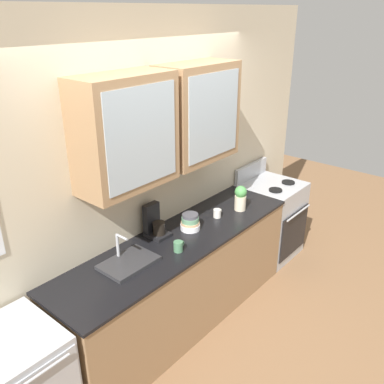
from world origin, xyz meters
TOP-DOWN VIEW (x-y plane):
  - ground_plane at (0.00, 0.00)m, footprint 10.00×10.00m
  - back_wall_unit at (-0.00, 0.32)m, footprint 4.85×0.46m
  - counter at (0.00, 0.00)m, footprint 2.52×0.66m
  - stove_range at (1.58, -0.00)m, footprint 0.64×0.67m
  - sink_faucet at (-0.56, 0.04)m, footprint 0.43×0.30m
  - bowl_stack at (0.18, 0.04)m, footprint 0.18×0.18m
  - vase at (0.80, -0.08)m, footprint 0.12×0.12m
  - cup_near_sink at (-0.16, -0.13)m, footprint 0.11×0.08m
  - cup_near_bowls at (0.53, -0.01)m, footprint 0.11×0.07m
  - coffee_maker at (-0.10, 0.21)m, footprint 0.17×0.20m

SIDE VIEW (x-z plane):
  - ground_plane at x=0.00m, z-range 0.00..0.00m
  - counter at x=0.00m, z-range 0.00..0.88m
  - stove_range at x=1.58m, z-range -0.08..0.98m
  - sink_faucet at x=-0.56m, z-range 0.79..1.02m
  - cup_near_bowls at x=0.53m, z-range 0.88..0.96m
  - cup_near_sink at x=-0.16m, z-range 0.88..0.97m
  - bowl_stack at x=0.18m, z-range 0.88..1.03m
  - coffee_maker at x=-0.10m, z-range 0.85..1.14m
  - vase at x=0.80m, z-range 0.89..1.14m
  - back_wall_unit at x=0.00m, z-range 0.13..2.87m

